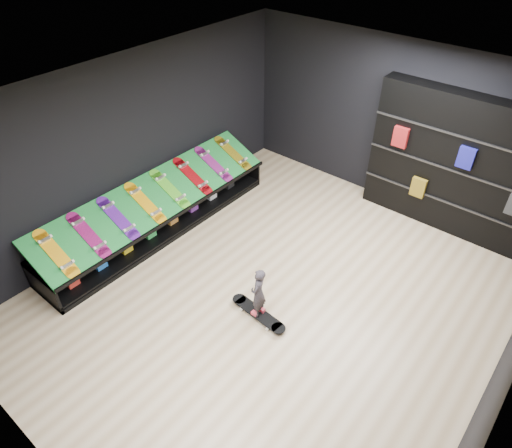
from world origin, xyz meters
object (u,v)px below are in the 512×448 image
Objects in this scene: display_rack at (159,217)px; floor_skateboard at (258,315)px; back_shelving at (459,167)px; child at (258,301)px.

display_rack is 4.59× the size of floor_skateboard.
back_shelving is 4.06m from child.
child is (-1.19, -3.79, -0.87)m from back_shelving.
back_shelving reaches higher than display_rack.
back_shelving reaches higher than child.
floor_skateboard is 0.29m from child.
display_rack is at bearing -117.30° from child.
child is (2.64, -0.47, 0.08)m from display_rack.
back_shelving is at bearing 77.19° from floor_skateboard.
display_rack is 9.21× the size of child.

